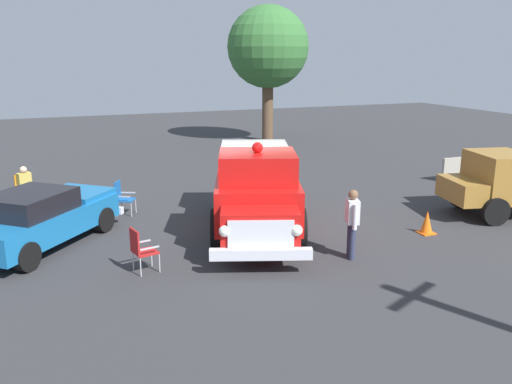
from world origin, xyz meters
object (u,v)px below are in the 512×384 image
object	(u,v)px
lawn_chair_by_car	(122,195)
lawn_chair_spare	(140,247)
traffic_cone	(427,223)
vintage_fire_truck	(256,188)
classic_hot_rod	(41,217)
oak_tree_left	(268,48)
spectator_standing	(352,219)
spectator_seated	(26,185)
lawn_chair_near_truck	(24,188)

from	to	relation	value
lawn_chair_by_car	lawn_chair_spare	bearing A→B (deg)	86.73
lawn_chair_spare	traffic_cone	world-z (taller)	lawn_chair_spare
vintage_fire_truck	lawn_chair_spare	size ratio (longest dim) A/B	6.21
vintage_fire_truck	classic_hot_rod	distance (m)	5.56
classic_hot_rod	oak_tree_left	xyz separation A→B (m)	(-11.82, -13.31, 4.28)
classic_hot_rod	lawn_chair_by_car	distance (m)	3.01
lawn_chair_spare	spectator_standing	bearing A→B (deg)	168.43
spectator_standing	lawn_chair_by_car	bearing A→B (deg)	-51.43
classic_hot_rod	traffic_cone	world-z (taller)	classic_hot_rod
spectator_seated	traffic_cone	world-z (taller)	spectator_seated
lawn_chair_near_truck	traffic_cone	bearing A→B (deg)	145.30
lawn_chair_spare	lawn_chair_by_car	bearing A→B (deg)	-93.27
traffic_cone	lawn_chair_spare	bearing A→B (deg)	-1.41
classic_hot_rod	lawn_chair_spare	bearing A→B (deg)	126.49
vintage_fire_truck	lawn_chair_near_truck	distance (m)	7.77
lawn_chair_spare	traffic_cone	size ratio (longest dim) A/B	1.61
lawn_chair_near_truck	spectator_standing	bearing A→B (deg)	132.95
spectator_standing	classic_hot_rod	bearing A→B (deg)	-28.47
oak_tree_left	traffic_cone	xyz separation A→B (m)	(2.20, 16.19, -4.72)
classic_hot_rod	traffic_cone	xyz separation A→B (m)	(-9.62, 2.88, -0.44)
spectator_seated	traffic_cone	distance (m)	12.16
vintage_fire_truck	spectator_seated	world-z (taller)	vintage_fire_truck
lawn_chair_spare	spectator_standing	size ratio (longest dim) A/B	0.61
lawn_chair_spare	classic_hot_rod	bearing A→B (deg)	-53.51
lawn_chair_by_car	lawn_chair_spare	world-z (taller)	same
spectator_seated	classic_hot_rod	bearing A→B (deg)	95.89
lawn_chair_by_car	spectator_standing	world-z (taller)	spectator_standing
classic_hot_rod	vintage_fire_truck	bearing A→B (deg)	171.02
lawn_chair_spare	spectator_standing	distance (m)	4.89
lawn_chair_near_truck	spectator_seated	xyz separation A→B (m)	(-0.06, 0.12, 0.11)
vintage_fire_truck	oak_tree_left	distance (m)	16.00
vintage_fire_truck	spectator_seated	xyz separation A→B (m)	(5.88, -4.85, -0.50)
lawn_chair_by_car	spectator_seated	xyz separation A→B (m)	(2.67, -2.01, 0.11)
classic_hot_rod	oak_tree_left	bearing A→B (deg)	-131.61
classic_hot_rod	traffic_cone	distance (m)	10.05
traffic_cone	lawn_chair_near_truck	bearing A→B (deg)	-34.70
lawn_chair_near_truck	spectator_standing	size ratio (longest dim) A/B	0.61
lawn_chair_by_car	spectator_seated	distance (m)	3.34
lawn_chair_by_car	spectator_standing	bearing A→B (deg)	128.57
vintage_fire_truck	classic_hot_rod	size ratio (longest dim) A/B	1.41
classic_hot_rod	lawn_chair_spare	distance (m)	3.35
spectator_seated	traffic_cone	bearing A→B (deg)	145.59
lawn_chair_near_truck	spectator_seated	world-z (taller)	spectator_seated
lawn_chair_by_car	oak_tree_left	size ratio (longest dim) A/B	0.14
vintage_fire_truck	lawn_chair_by_car	world-z (taller)	vintage_fire_truck
lawn_chair_near_truck	oak_tree_left	size ratio (longest dim) A/B	0.14
spectator_standing	traffic_cone	world-z (taller)	spectator_standing
spectator_seated	oak_tree_left	world-z (taller)	oak_tree_left
spectator_seated	spectator_standing	bearing A→B (deg)	133.14
lawn_chair_by_car	spectator_seated	size ratio (longest dim) A/B	0.79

